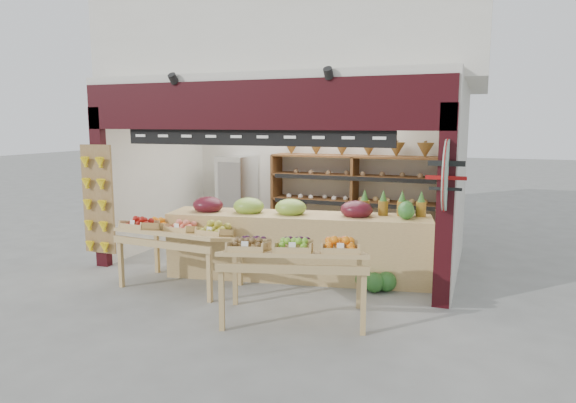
# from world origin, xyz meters

# --- Properties ---
(ground) EXTENTS (60.00, 60.00, 0.00)m
(ground) POSITION_xyz_m (0.00, 0.00, 0.00)
(ground) COLOR slate
(ground) RESTS_ON ground
(shop_structure) EXTENTS (6.36, 5.12, 5.40)m
(shop_structure) POSITION_xyz_m (0.00, 1.61, 3.92)
(shop_structure) COLOR silver
(shop_structure) RESTS_ON ground
(banana_board) EXTENTS (0.60, 0.15, 1.80)m
(banana_board) POSITION_xyz_m (-2.73, -1.17, 1.12)
(banana_board) COLOR olive
(banana_board) RESTS_ON ground
(gift_sign) EXTENTS (0.04, 0.93, 0.92)m
(gift_sign) POSITION_xyz_m (2.75, -1.15, 1.75)
(gift_sign) COLOR #A2CCB8
(gift_sign) RESTS_ON ground
(back_shelving) EXTENTS (3.35, 0.55, 2.04)m
(back_shelving) POSITION_xyz_m (0.84, 1.93, 1.27)
(back_shelving) COLOR brown
(back_shelving) RESTS_ON ground
(refrigerator) EXTENTS (0.76, 0.76, 1.70)m
(refrigerator) POSITION_xyz_m (-1.69, 1.87, 0.85)
(refrigerator) COLOR silver
(refrigerator) RESTS_ON ground
(cardboard_stack) EXTENTS (1.10, 0.79, 0.70)m
(cardboard_stack) POSITION_xyz_m (-1.06, 0.72, 0.25)
(cardboard_stack) COLOR beige
(cardboard_stack) RESTS_ON ground
(mid_counter) EXTENTS (4.10, 1.47, 1.24)m
(mid_counter) POSITION_xyz_m (0.53, -0.52, 0.55)
(mid_counter) COLOR tan
(mid_counter) RESTS_ON ground
(display_table_left) EXTENTS (1.72, 1.03, 1.05)m
(display_table_left) POSITION_xyz_m (-1.03, -1.47, 0.80)
(display_table_left) COLOR tan
(display_table_left) RESTS_ON ground
(display_table_right) EXTENTS (1.95, 1.43, 1.10)m
(display_table_right) POSITION_xyz_m (1.09, -2.13, 0.87)
(display_table_right) COLOR tan
(display_table_right) RESTS_ON ground
(watermelon_pile) EXTENTS (0.70, 0.70, 0.55)m
(watermelon_pile) POSITION_xyz_m (1.78, -0.57, 0.18)
(watermelon_pile) COLOR #194C1B
(watermelon_pile) RESTS_ON ground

